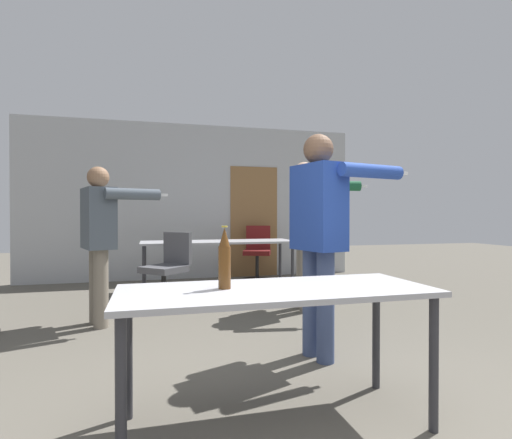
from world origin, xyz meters
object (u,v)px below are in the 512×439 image
person_left_plaid (100,231)px  person_far_watching (305,221)px  beer_bottle (225,259)px  person_right_polo (320,223)px  drink_cup (173,239)px  office_chair_near_pushed (257,254)px  office_chair_far_right (168,271)px

person_left_plaid → person_far_watching: bearing=73.6°
person_far_watching → beer_bottle: size_ratio=5.27×
person_right_polo → person_left_plaid: 2.34m
person_far_watching → person_left_plaid: bearing=-78.3°
person_far_watching → drink_cup: bearing=-124.8°
person_far_watching → office_chair_near_pushed: size_ratio=1.87×
person_far_watching → person_left_plaid: size_ratio=1.08×
office_chair_near_pushed → beer_bottle: bearing=92.5°
office_chair_near_pushed → drink_cup: 1.76m
office_chair_far_right → office_chair_near_pushed: size_ratio=0.96×
beer_bottle → office_chair_near_pushed: bearing=72.9°
person_far_watching → office_chair_near_pushed: (0.02, 2.29, -0.62)m
beer_bottle → drink_cup: beer_bottle is taller
person_far_watching → office_chair_far_right: size_ratio=1.94×
person_left_plaid → office_chair_far_right: 1.22m
person_far_watching → office_chair_far_right: (-1.60, 0.72, -0.65)m
person_left_plaid → beer_bottle: bearing=2.5°
drink_cup → office_chair_near_pushed: bearing=29.3°
office_chair_far_right → beer_bottle: 3.15m
person_right_polo → person_left_plaid: size_ratio=1.09×
person_left_plaid → office_chair_far_right: (0.72, 0.81, -0.55)m
office_chair_near_pushed → person_left_plaid: bearing=65.2°
beer_bottle → person_right_polo: bearing=42.1°
office_chair_far_right → office_chair_near_pushed: 2.26m
person_far_watching → beer_bottle: person_far_watching is taller
person_right_polo → office_chair_far_right: size_ratio=1.95×
person_far_watching → person_right_polo: bearing=-8.6°
person_right_polo → drink_cup: 3.18m
person_far_watching → beer_bottle: 2.79m
person_right_polo → person_far_watching: 1.64m
office_chair_near_pushed → drink_cup: bearing=48.9°
office_chair_far_right → beer_bottle: bearing=138.0°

